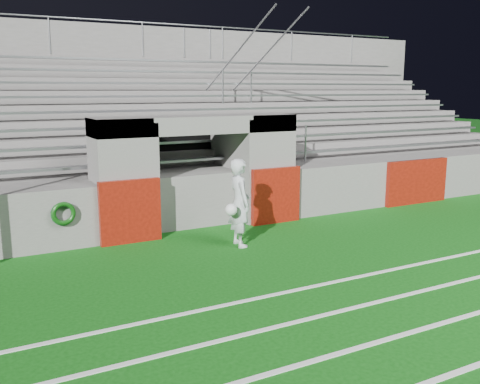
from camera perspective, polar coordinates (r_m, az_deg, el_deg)
ground at (r=9.75m, az=4.05°, el=-8.25°), size 90.00×90.00×0.00m
stadium_structure at (r=16.58m, az=-10.87°, el=4.83°), size 26.00×8.48×5.42m
goalkeeper_with_ball at (r=10.93m, az=-0.07°, el=-1.17°), size 0.72×0.76×1.82m
hose_coil at (r=11.10m, az=-18.32°, el=-2.20°), size 0.48×0.14×0.49m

